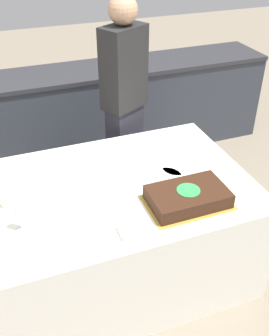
# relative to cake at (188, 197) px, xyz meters

# --- Properties ---
(ground_plane) EXTENTS (14.00, 14.00, 0.00)m
(ground_plane) POSITION_rel_cake_xyz_m (-0.43, 0.31, -0.81)
(ground_plane) COLOR gray
(back_counter) EXTENTS (4.40, 0.58, 0.92)m
(back_counter) POSITION_rel_cake_xyz_m (-0.43, 1.97, -0.35)
(back_counter) COLOR #333842
(back_counter) RESTS_ON ground_plane
(dining_table) EXTENTS (1.87, 1.15, 0.77)m
(dining_table) POSITION_rel_cake_xyz_m (-0.43, 0.31, -0.43)
(dining_table) COLOR white
(dining_table) RESTS_ON ground_plane
(cake) EXTENTS (0.49, 0.32, 0.10)m
(cake) POSITION_rel_cake_xyz_m (0.00, 0.00, 0.00)
(cake) COLOR gold
(cake) RESTS_ON dining_table
(plate_stack) EXTENTS (0.19, 0.19, 0.09)m
(plate_stack) POSITION_rel_cake_xyz_m (-0.94, 0.39, -0.00)
(plate_stack) COLOR white
(plate_stack) RESTS_ON dining_table
(wine_glass) EXTENTS (0.06, 0.06, 0.16)m
(wine_glass) POSITION_rel_cake_xyz_m (-0.94, 0.11, 0.06)
(wine_glass) COLOR white
(wine_glass) RESTS_ON dining_table
(side_plate_near_cake) EXTENTS (0.19, 0.19, 0.00)m
(side_plate_near_cake) POSITION_rel_cake_xyz_m (-0.00, 0.29, -0.04)
(side_plate_near_cake) COLOR white
(side_plate_near_cake) RESTS_ON dining_table
(side_plate_right_edge) EXTENTS (0.19, 0.19, 0.00)m
(side_plate_right_edge) POSITION_rel_cake_xyz_m (0.10, 0.36, -0.04)
(side_plate_right_edge) COLOR white
(side_plate_right_edge) RESTS_ON dining_table
(utensil_pile) EXTENTS (0.17, 0.11, 0.02)m
(utensil_pile) POSITION_rel_cake_xyz_m (-0.38, -0.12, -0.04)
(utensil_pile) COLOR white
(utensil_pile) RESTS_ON dining_table
(person_cutting_cake) EXTENTS (0.39, 0.34, 1.73)m
(person_cutting_cake) POSITION_rel_cake_xyz_m (-0.00, 1.11, 0.10)
(person_cutting_cake) COLOR #282833
(person_cutting_cake) RESTS_ON ground_plane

